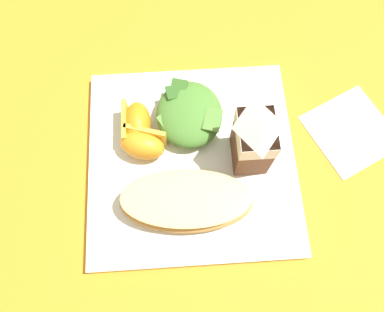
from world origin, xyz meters
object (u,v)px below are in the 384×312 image
cheesy_pizza_bread (186,201)px  paper_napkin (351,131)px  orange_wedge_middle (143,144)px  milk_carton (254,137)px  orange_wedge_front (136,123)px  green_salad_pile (187,114)px  white_plate (192,160)px

cheesy_pizza_bread → paper_napkin: cheesy_pizza_bread is taller
orange_wedge_middle → paper_napkin: size_ratio=0.62×
cheesy_pizza_bread → milk_carton: size_ratio=1.58×
orange_wedge_front → orange_wedge_middle: bearing=14.8°
paper_napkin → orange_wedge_front: bearing=-93.0°
paper_napkin → green_salad_pile: bearing=-96.0°
white_plate → paper_napkin: size_ratio=2.55×
green_salad_pile → orange_wedge_front: size_ratio=1.66×
cheesy_pizza_bread → orange_wedge_middle: orange_wedge_middle is taller
white_plate → green_salad_pile: (-0.06, -0.00, 0.03)m
green_salad_pile → paper_napkin: bearing=84.0°
orange_wedge_front → orange_wedge_middle: (0.03, 0.01, 0.00)m
milk_carton → orange_wedge_middle: 0.15m
orange_wedge_middle → milk_carton: bearing=83.7°
cheesy_pizza_bread → milk_carton: bearing=126.3°
green_salad_pile → orange_wedge_middle: bearing=-56.3°
green_salad_pile → milk_carton: milk_carton is taller
orange_wedge_front → paper_napkin: orange_wedge_front is taller
orange_wedge_middle → paper_napkin: orange_wedge_middle is taller
cheesy_pizza_bread → orange_wedge_middle: (-0.08, -0.05, 0.00)m
paper_napkin → white_plate: bearing=-81.9°
cheesy_pizza_bread → green_salad_pile: 0.12m
cheesy_pizza_bread → paper_napkin: bearing=111.4°
milk_carton → paper_napkin: bearing=101.3°
white_plate → milk_carton: milk_carton is taller
orange_wedge_front → orange_wedge_middle: 0.03m
orange_wedge_middle → green_salad_pile: bearing=123.7°
white_plate → orange_wedge_front: orange_wedge_front is taller
paper_napkin → milk_carton: bearing=-78.7°
orange_wedge_front → green_salad_pile: bearing=97.2°
white_plate → green_salad_pile: green_salad_pile is taller
white_plate → orange_wedge_front: size_ratio=4.65×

